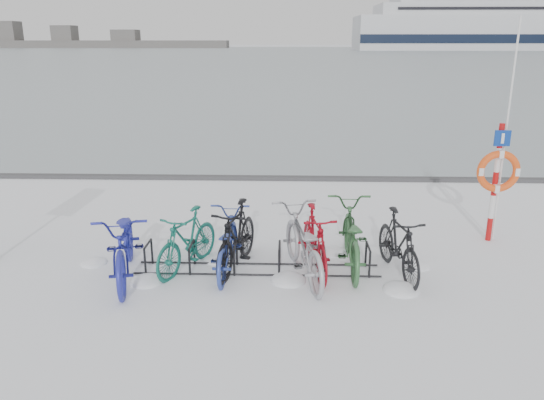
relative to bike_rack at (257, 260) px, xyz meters
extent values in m
plane|color=white|center=(0.00, 0.00, -0.18)|extent=(900.00, 900.00, 0.00)
cube|color=#96A3AA|center=(0.00, 155.00, -0.17)|extent=(400.00, 298.00, 0.02)
cube|color=#3F3F42|center=(0.00, 5.90, -0.13)|extent=(400.00, 0.25, 0.10)
cylinder|color=black|center=(-1.80, -0.22, 0.04)|extent=(0.04, 0.04, 0.44)
cylinder|color=black|center=(-1.80, 0.22, 0.04)|extent=(0.04, 0.04, 0.44)
cylinder|color=black|center=(-1.80, 0.00, 0.26)|extent=(0.04, 0.44, 0.04)
cylinder|color=black|center=(-1.08, -0.22, 0.04)|extent=(0.04, 0.04, 0.44)
cylinder|color=black|center=(-1.08, 0.22, 0.04)|extent=(0.04, 0.04, 0.44)
cylinder|color=black|center=(-1.08, 0.00, 0.26)|extent=(0.04, 0.44, 0.04)
cylinder|color=black|center=(-0.36, -0.22, 0.04)|extent=(0.04, 0.04, 0.44)
cylinder|color=black|center=(-0.36, 0.22, 0.04)|extent=(0.04, 0.04, 0.44)
cylinder|color=black|center=(-0.36, 0.00, 0.26)|extent=(0.04, 0.44, 0.04)
cylinder|color=black|center=(0.36, -0.22, 0.04)|extent=(0.04, 0.04, 0.44)
cylinder|color=black|center=(0.36, 0.22, 0.04)|extent=(0.04, 0.04, 0.44)
cylinder|color=black|center=(0.36, 0.00, 0.26)|extent=(0.04, 0.44, 0.04)
cylinder|color=black|center=(1.08, -0.22, 0.04)|extent=(0.04, 0.04, 0.44)
cylinder|color=black|center=(1.08, 0.22, 0.04)|extent=(0.04, 0.04, 0.44)
cylinder|color=black|center=(1.08, 0.00, 0.26)|extent=(0.04, 0.44, 0.04)
cylinder|color=black|center=(1.80, -0.22, 0.04)|extent=(0.04, 0.04, 0.44)
cylinder|color=black|center=(1.80, 0.22, 0.04)|extent=(0.04, 0.04, 0.44)
cylinder|color=black|center=(1.80, 0.00, 0.26)|extent=(0.04, 0.44, 0.04)
cylinder|color=black|center=(0.00, -0.22, -0.16)|extent=(4.00, 0.03, 0.03)
cylinder|color=black|center=(0.00, 0.22, -0.16)|extent=(4.00, 0.03, 0.03)
cylinder|color=#AE0D0F|center=(4.29, 1.52, 0.04)|extent=(0.10, 0.10, 0.44)
cylinder|color=silver|center=(4.29, 1.52, 0.49)|extent=(0.10, 0.10, 0.44)
cylinder|color=#AE0D0F|center=(4.29, 1.52, 0.93)|extent=(0.10, 0.10, 0.44)
cylinder|color=silver|center=(4.29, 1.52, 1.37)|extent=(0.10, 0.10, 0.44)
cylinder|color=#AE0D0F|center=(4.29, 1.52, 1.82)|extent=(0.10, 0.10, 0.44)
torus|color=#F04F16|center=(4.29, 1.43, 1.18)|extent=(0.78, 0.13, 0.78)
cube|color=navy|center=(4.29, 1.44, 1.79)|extent=(0.28, 0.03, 0.28)
cylinder|color=silver|center=(4.40, 1.57, 1.84)|extent=(0.04, 0.04, 4.04)
cube|color=black|center=(96.71, 215.81, 3.90)|extent=(142.99, 0.30, 3.06)
cube|color=#525252|center=(-120.00, 260.00, 1.57)|extent=(180.00, 12.00, 3.50)
cube|color=#525252|center=(-90.00, 260.00, 4.82)|extent=(20.00, 10.00, 6.00)
imported|color=#23279A|center=(-2.07, -0.29, 0.41)|extent=(1.26, 2.39, 1.19)
imported|color=#156454|center=(-1.16, 0.08, 0.33)|extent=(1.12, 1.76, 1.03)
imported|color=#2D429B|center=(-0.51, 0.03, 0.32)|extent=(0.72, 1.93, 1.00)
imported|color=black|center=(-0.35, 0.10, 0.39)|extent=(0.95, 1.97, 1.14)
imported|color=#9FA0A7|center=(0.73, -0.17, 0.39)|extent=(1.25, 2.28, 1.13)
imported|color=maroon|center=(0.93, 0.02, 0.37)|extent=(0.79, 1.88, 1.10)
imported|color=#336739|center=(1.54, 0.25, 0.38)|extent=(0.78, 2.14, 1.11)
imported|color=black|center=(2.27, -0.03, 0.35)|extent=(0.80, 1.84, 1.07)
ellipsoid|color=white|center=(-0.71, 0.37, -0.18)|extent=(0.45, 0.45, 0.16)
ellipsoid|color=white|center=(1.30, 0.80, -0.18)|extent=(0.52, 0.52, 0.18)
ellipsoid|color=white|center=(2.66, 0.26, -0.18)|extent=(0.47, 0.47, 0.16)
ellipsoid|color=white|center=(-1.71, -0.50, -0.18)|extent=(0.53, 0.53, 0.19)
ellipsoid|color=white|center=(0.51, -0.37, -0.18)|extent=(0.57, 0.57, 0.20)
ellipsoid|color=white|center=(2.22, -0.67, -0.18)|extent=(0.56, 0.56, 0.20)
ellipsoid|color=white|center=(-2.80, 0.19, -0.18)|extent=(0.45, 0.45, 0.16)
camera|label=1|loc=(0.51, -8.02, 3.46)|focal=35.00mm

